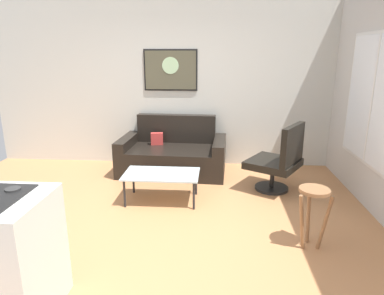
{
  "coord_description": "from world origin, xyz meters",
  "views": [
    {
      "loc": [
        0.7,
        -3.41,
        1.9
      ],
      "look_at": [
        0.38,
        0.9,
        0.7
      ],
      "focal_mm": 31.96,
      "sensor_mm": 36.0,
      "label": 1
    }
  ],
  "objects": [
    {
      "name": "couch",
      "position": [
        -0.01,
        1.92,
        0.28
      ],
      "size": [
        1.73,
        1.02,
        0.89
      ],
      "color": "black",
      "rests_on": "ground"
    },
    {
      "name": "back_wall",
      "position": [
        0.0,
        2.42,
        1.4
      ],
      "size": [
        6.4,
        0.05,
        2.8
      ],
      "primitive_type": "cube",
      "color": "beige",
      "rests_on": "ground"
    },
    {
      "name": "coffee_table",
      "position": [
        -0.01,
        0.75,
        0.35
      ],
      "size": [
        0.98,
        0.56,
        0.38
      ],
      "color": "silver",
      "rests_on": "ground"
    },
    {
      "name": "armchair",
      "position": [
        1.58,
        1.21,
        0.46
      ],
      "size": [
        0.91,
        0.91,
        0.97
      ],
      "color": "black",
      "rests_on": "ground"
    },
    {
      "name": "wall_painting",
      "position": [
        -0.09,
        2.38,
        1.62
      ],
      "size": [
        0.9,
        0.03,
        0.68
      ],
      "color": "black"
    },
    {
      "name": "ground",
      "position": [
        0.0,
        0.0,
        -0.02
      ],
      "size": [
        6.4,
        6.4,
        0.04
      ],
      "primitive_type": "cube",
      "color": "#BA7D4E"
    },
    {
      "name": "bar_stool",
      "position": [
        1.66,
        -0.24,
        0.48
      ],
      "size": [
        0.35,
        0.34,
        0.63
      ],
      "color": "#91633F",
      "rests_on": "ground"
    },
    {
      "name": "window",
      "position": [
        2.59,
        0.9,
        1.34
      ],
      "size": [
        0.03,
        1.55,
        1.63
      ],
      "color": "silver"
    }
  ]
}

